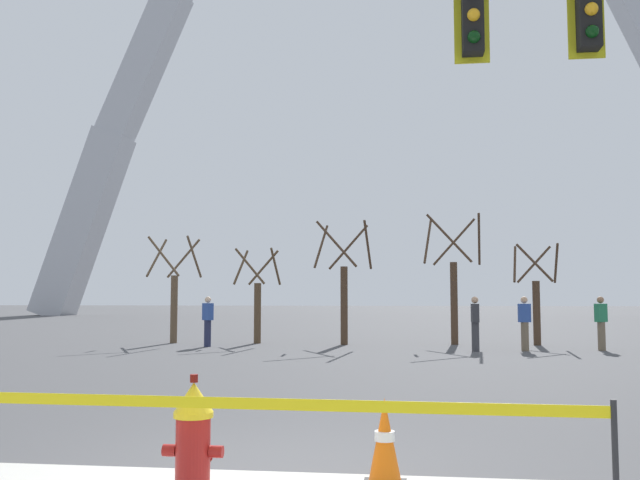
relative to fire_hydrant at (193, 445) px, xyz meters
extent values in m
plane|color=#474749|center=(0.31, 0.96, -0.47)|extent=(240.00, 240.00, 0.00)
cylinder|color=maroon|center=(0.00, -0.01, -0.11)|extent=(0.26, 0.26, 0.62)
cylinder|color=gold|center=(0.00, -0.01, 0.22)|extent=(0.30, 0.30, 0.04)
cone|color=gold|center=(0.00, -0.01, 0.35)|extent=(0.30, 0.30, 0.22)
cylinder|color=#5E0F0D|center=(0.00, -0.01, 0.49)|extent=(0.06, 0.06, 0.06)
cylinder|color=maroon|center=(-0.18, -0.01, -0.04)|extent=(0.10, 0.09, 0.09)
cylinder|color=maroon|center=(0.18, -0.01, -0.04)|extent=(0.10, 0.09, 0.09)
cylinder|color=maroon|center=(0.00, 0.19, -0.14)|extent=(0.13, 0.14, 0.13)
cylinder|color=#5E0F0D|center=(0.00, 0.27, -0.14)|extent=(0.15, 0.03, 0.15)
cylinder|color=#232326|center=(2.91, -0.42, -0.01)|extent=(0.04, 0.04, 0.91)
cube|color=yellow|center=(-0.04, -0.34, 0.37)|extent=(5.92, 0.16, 0.08)
cone|color=orange|center=(1.41, 0.77, -0.09)|extent=(0.28, 0.28, 0.70)
cylinder|color=white|center=(1.41, 0.77, -0.05)|extent=(0.17, 0.17, 0.08)
cube|color=black|center=(3.86, 3.42, 4.58)|extent=(0.26, 0.24, 0.90)
cube|color=gold|center=(3.86, 3.56, 4.58)|extent=(0.44, 0.03, 1.04)
sphere|color=orange|center=(3.86, 3.29, 4.58)|extent=(0.16, 0.16, 0.16)
sphere|color=black|center=(3.86, 3.29, 4.30)|extent=(0.16, 0.16, 0.16)
cube|color=black|center=(2.46, 3.42, 4.58)|extent=(0.26, 0.24, 0.90)
cube|color=gold|center=(2.46, 3.56, 4.58)|extent=(0.44, 0.03, 1.04)
sphere|color=orange|center=(2.46, 3.29, 4.58)|extent=(0.16, 0.16, 0.16)
sphere|color=black|center=(2.46, 3.29, 4.30)|extent=(0.16, 0.16, 0.16)
cube|color=#B2B5BC|center=(-26.55, 52.02, 7.48)|extent=(8.27, 3.03, 16.95)
cube|color=#B2B5BC|center=(-21.18, 52.02, 21.77)|extent=(7.91, 2.71, 13.86)
cylinder|color=brown|center=(-6.35, 17.91, 0.69)|extent=(0.24, 0.24, 2.32)
cylinder|color=brown|center=(-7.05, 18.05, 2.48)|extent=(0.33, 1.26, 1.39)
cylinder|color=brown|center=(-5.63, 17.83, 2.48)|extent=(0.21, 1.27, 1.39)
cylinder|color=brown|center=(-6.27, 18.62, 2.48)|extent=(1.27, 0.21, 1.39)
cylinder|color=brown|center=(-6.50, 17.20, 2.48)|extent=(1.25, 0.35, 1.39)
cylinder|color=brown|center=(-3.46, 18.12, 0.56)|extent=(0.24, 0.24, 2.05)
cylinder|color=brown|center=(-4.08, 18.25, 2.15)|extent=(0.30, 1.12, 1.24)
cylinder|color=brown|center=(-2.82, 18.06, 2.15)|extent=(0.19, 1.13, 1.24)
cylinder|color=brown|center=(-3.39, 18.76, 2.15)|extent=(1.13, 0.19, 1.24)
cylinder|color=brown|center=(-3.59, 17.50, 2.15)|extent=(1.12, 0.32, 1.24)
cylinder|color=#473323|center=(-0.45, 17.80, 0.83)|extent=(0.24, 0.24, 2.59)
cylinder|color=#473323|center=(-1.24, 17.95, 2.83)|extent=(0.35, 1.40, 1.55)
cylinder|color=#473323|center=(0.36, 17.72, 2.83)|extent=(0.22, 1.41, 1.55)
cylinder|color=#473323|center=(-0.37, 18.60, 2.83)|extent=(1.41, 0.22, 1.55)
cylinder|color=#473323|center=(-0.62, 17.01, 2.83)|extent=(1.39, 0.38, 1.55)
cylinder|color=#473323|center=(3.20, 18.32, 0.90)|extent=(0.24, 0.24, 2.74)
cylinder|color=#473323|center=(2.36, 18.49, 3.02)|extent=(0.37, 1.47, 1.64)
cylinder|color=#473323|center=(4.04, 18.24, 3.02)|extent=(0.23, 1.49, 1.64)
cylinder|color=#473323|center=(3.28, 19.17, 3.02)|extent=(1.49, 0.23, 1.64)
cylinder|color=#473323|center=(3.01, 17.49, 3.02)|extent=(1.47, 0.40, 1.64)
cylinder|color=#473323|center=(5.86, 18.32, 0.59)|extent=(0.24, 0.24, 2.10)
cylinder|color=#473323|center=(5.22, 18.45, 2.21)|extent=(0.30, 1.15, 1.27)
cylinder|color=#473323|center=(6.51, 18.25, 2.21)|extent=(0.19, 1.16, 1.27)
cylinder|color=#473323|center=(5.93, 18.97, 2.21)|extent=(1.16, 0.19, 1.27)
cylinder|color=#473323|center=(5.72, 17.68, 2.21)|extent=(1.14, 0.33, 1.27)
cylinder|color=#38383D|center=(3.60, 15.47, -0.05)|extent=(0.22, 0.22, 0.84)
cube|color=#333338|center=(3.60, 15.47, 0.64)|extent=(0.22, 0.35, 0.54)
sphere|color=tan|center=(3.60, 15.47, 1.02)|extent=(0.20, 0.20, 0.20)
cylinder|color=#232847|center=(-4.68, 16.32, -0.05)|extent=(0.22, 0.22, 0.84)
cube|color=#2D4C99|center=(-4.68, 16.32, 0.64)|extent=(0.39, 0.36, 0.54)
sphere|color=beige|center=(-4.68, 16.32, 1.02)|extent=(0.20, 0.20, 0.20)
cylinder|color=brown|center=(7.32, 16.20, -0.05)|extent=(0.22, 0.22, 0.84)
cube|color=#23754C|center=(7.32, 16.20, 0.64)|extent=(0.39, 0.36, 0.54)
sphere|color=#936B4C|center=(7.32, 16.20, 1.02)|extent=(0.20, 0.20, 0.20)
cylinder|color=brown|center=(5.05, 15.77, -0.05)|extent=(0.22, 0.22, 0.84)
cube|color=#2D4C99|center=(5.05, 15.77, 0.64)|extent=(0.36, 0.23, 0.54)
sphere|color=tan|center=(5.05, 15.77, 1.02)|extent=(0.20, 0.20, 0.20)
camera|label=1|loc=(1.60, -5.12, 1.10)|focal=38.66mm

